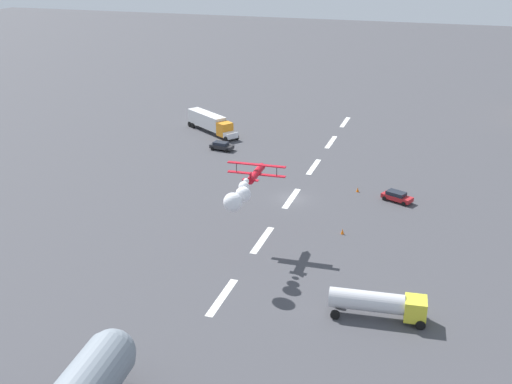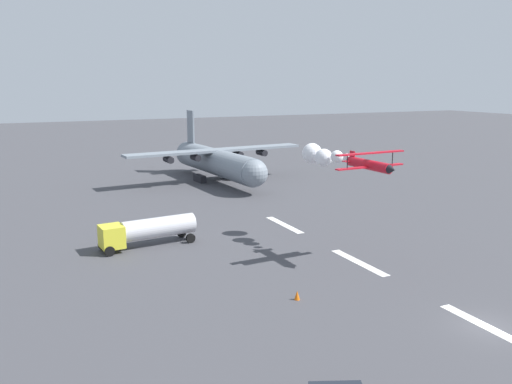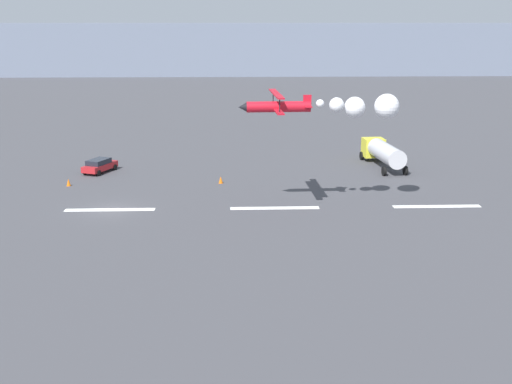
{
  "view_description": "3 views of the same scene",
  "coord_description": "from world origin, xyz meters",
  "px_view_note": "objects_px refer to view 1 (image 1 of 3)",
  "views": [
    {
      "loc": [
        84.81,
        21.78,
        36.54
      ],
      "look_at": [
        14.93,
        -0.8,
        6.72
      ],
      "focal_mm": 44.19,
      "sensor_mm": 36.0,
      "label": 1
    },
    {
      "loc": [
        -23.22,
        28.78,
        16.53
      ],
      "look_at": [
        37.3,
        0.0,
        2.51
      ],
      "focal_mm": 36.61,
      "sensor_mm": 36.0,
      "label": 2
    },
    {
      "loc": [
        10.87,
        -56.94,
        16.31
      ],
      "look_at": [
        12.89,
        -3.7,
        2.47
      ],
      "focal_mm": 46.37,
      "sensor_mm": 36.0,
      "label": 3
    }
  ],
  "objects_px": {
    "followme_car_yellow": "(221,146)",
    "traffic_cone_far": "(342,231)",
    "semi_truck_orange": "(211,122)",
    "traffic_cone_near": "(358,190)",
    "airport_staff_sedan": "(397,196)",
    "stunt_biplane_red": "(243,190)",
    "fuel_tanker_truck": "(379,303)"
  },
  "relations": [
    {
      "from": "followme_car_yellow",
      "to": "traffic_cone_near",
      "type": "relative_size",
      "value": 5.95
    },
    {
      "from": "followme_car_yellow",
      "to": "traffic_cone_far",
      "type": "bearing_deg",
      "value": 44.55
    },
    {
      "from": "semi_truck_orange",
      "to": "traffic_cone_near",
      "type": "height_order",
      "value": "semi_truck_orange"
    },
    {
      "from": "semi_truck_orange",
      "to": "traffic_cone_near",
      "type": "bearing_deg",
      "value": 55.8
    },
    {
      "from": "stunt_biplane_red",
      "to": "traffic_cone_far",
      "type": "xyz_separation_m",
      "value": [
        -11.0,
        10.08,
        -8.82
      ]
    },
    {
      "from": "followme_car_yellow",
      "to": "traffic_cone_far",
      "type": "xyz_separation_m",
      "value": [
        28.32,
        27.88,
        -0.44
      ]
    },
    {
      "from": "semi_truck_orange",
      "to": "followme_car_yellow",
      "type": "xyz_separation_m",
      "value": [
        9.83,
        6.02,
        -1.31
      ]
    },
    {
      "from": "fuel_tanker_truck",
      "to": "airport_staff_sedan",
      "type": "relative_size",
      "value": 2.05
    },
    {
      "from": "stunt_biplane_red",
      "to": "traffic_cone_near",
      "type": "height_order",
      "value": "stunt_biplane_red"
    },
    {
      "from": "stunt_biplane_red",
      "to": "airport_staff_sedan",
      "type": "relative_size",
      "value": 2.84
    },
    {
      "from": "semi_truck_orange",
      "to": "traffic_cone_near",
      "type": "distance_m",
      "value": 40.38
    },
    {
      "from": "stunt_biplane_red",
      "to": "traffic_cone_far",
      "type": "bearing_deg",
      "value": 137.49
    },
    {
      "from": "stunt_biplane_red",
      "to": "fuel_tanker_truck",
      "type": "distance_m",
      "value": 20.21
    },
    {
      "from": "airport_staff_sedan",
      "to": "traffic_cone_near",
      "type": "xyz_separation_m",
      "value": [
        -1.99,
        -6.13,
        -0.44
      ]
    },
    {
      "from": "semi_truck_orange",
      "to": "traffic_cone_near",
      "type": "relative_size",
      "value": 17.79
    },
    {
      "from": "traffic_cone_far",
      "to": "airport_staff_sedan",
      "type": "bearing_deg",
      "value": 157.47
    },
    {
      "from": "stunt_biplane_red",
      "to": "semi_truck_orange",
      "type": "bearing_deg",
      "value": -154.15
    },
    {
      "from": "airport_staff_sedan",
      "to": "semi_truck_orange",
      "type": "bearing_deg",
      "value": -121.99
    },
    {
      "from": "fuel_tanker_truck",
      "to": "followme_car_yellow",
      "type": "distance_m",
      "value": 58.47
    },
    {
      "from": "traffic_cone_near",
      "to": "traffic_cone_far",
      "type": "distance_m",
      "value": 15.49
    },
    {
      "from": "followme_car_yellow",
      "to": "airport_staff_sedan",
      "type": "bearing_deg",
      "value": 66.1
    },
    {
      "from": "traffic_cone_far",
      "to": "stunt_biplane_red",
      "type": "bearing_deg",
      "value": -42.51
    },
    {
      "from": "stunt_biplane_red",
      "to": "semi_truck_orange",
      "type": "xyz_separation_m",
      "value": [
        -49.15,
        -23.82,
        -7.07
      ]
    },
    {
      "from": "fuel_tanker_truck",
      "to": "stunt_biplane_red",
      "type": "bearing_deg",
      "value": -113.45
    },
    {
      "from": "airport_staff_sedan",
      "to": "traffic_cone_near",
      "type": "relative_size",
      "value": 6.52
    },
    {
      "from": "airport_staff_sedan",
      "to": "traffic_cone_near",
      "type": "height_order",
      "value": "airport_staff_sedan"
    },
    {
      "from": "stunt_biplane_red",
      "to": "airport_staff_sedan",
      "type": "distance_m",
      "value": 30.26
    },
    {
      "from": "fuel_tanker_truck",
      "to": "semi_truck_orange",
      "type": "bearing_deg",
      "value": -144.06
    },
    {
      "from": "followme_car_yellow",
      "to": "traffic_cone_near",
      "type": "xyz_separation_m",
      "value": [
        12.84,
        27.35,
        -0.44
      ]
    },
    {
      "from": "semi_truck_orange",
      "to": "followme_car_yellow",
      "type": "bearing_deg",
      "value": 31.46
    },
    {
      "from": "semi_truck_orange",
      "to": "airport_staff_sedan",
      "type": "xyz_separation_m",
      "value": [
        24.67,
        39.5,
        -1.31
      ]
    },
    {
      "from": "followme_car_yellow",
      "to": "traffic_cone_near",
      "type": "height_order",
      "value": "followme_car_yellow"
    }
  ]
}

